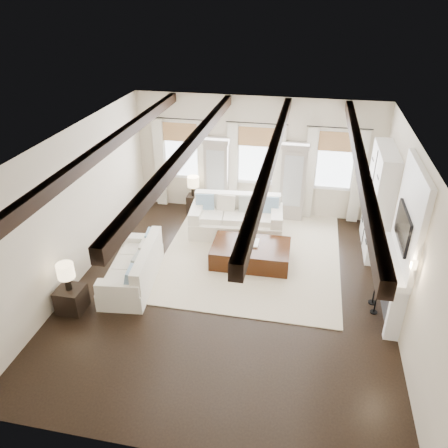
% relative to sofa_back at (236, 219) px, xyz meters
% --- Properties ---
extents(ground, '(7.50, 7.50, 0.00)m').
position_rel_sofa_back_xyz_m(ground, '(0.28, -2.41, -0.39)').
color(ground, black).
rests_on(ground, ground).
extents(room_shell, '(6.54, 7.54, 3.22)m').
position_rel_sofa_back_xyz_m(room_shell, '(1.03, -1.51, 1.50)').
color(room_shell, beige).
rests_on(room_shell, ground).
extents(area_rug, '(4.06, 4.81, 0.02)m').
position_rel_sofa_back_xyz_m(area_rug, '(0.55, -0.82, -0.38)').
color(area_rug, beige).
rests_on(area_rug, ground).
extents(sofa_back, '(2.38, 1.24, 0.98)m').
position_rel_sofa_back_xyz_m(sofa_back, '(0.00, 0.00, 0.00)').
color(sofa_back, white).
rests_on(sofa_back, ground).
extents(sofa_left, '(1.14, 2.12, 0.87)m').
position_rel_sofa_back_xyz_m(sofa_left, '(-1.73, -2.55, -0.05)').
color(sofa_left, white).
rests_on(sofa_left, ground).
extents(ottoman, '(1.77, 1.13, 0.46)m').
position_rel_sofa_back_xyz_m(ottoman, '(0.56, -1.29, -0.16)').
color(ottoman, black).
rests_on(ottoman, ground).
extents(tray, '(0.51, 0.39, 0.04)m').
position_rel_sofa_back_xyz_m(tray, '(0.47, -1.21, 0.09)').
color(tray, white).
rests_on(tray, ottoman).
extents(book_lower, '(0.26, 0.21, 0.04)m').
position_rel_sofa_back_xyz_m(book_lower, '(0.47, -1.30, 0.13)').
color(book_lower, '#262628').
rests_on(book_lower, tray).
extents(book_upper, '(0.22, 0.17, 0.03)m').
position_rel_sofa_back_xyz_m(book_upper, '(0.48, -1.30, 0.16)').
color(book_upper, beige).
rests_on(book_upper, book_lower).
extents(side_table_front, '(0.50, 0.50, 0.50)m').
position_rel_sofa_back_xyz_m(side_table_front, '(-2.62, -3.62, -0.14)').
color(side_table_front, black).
rests_on(side_table_front, ground).
extents(lamp_front, '(0.33, 0.33, 0.56)m').
position_rel_sofa_back_xyz_m(lamp_front, '(-2.62, -3.62, 0.49)').
color(lamp_front, black).
rests_on(lamp_front, side_table_front).
extents(side_table_back, '(0.35, 0.35, 0.53)m').
position_rel_sofa_back_xyz_m(side_table_back, '(-1.35, 0.89, -0.13)').
color(side_table_back, black).
rests_on(side_table_back, ground).
extents(lamp_back, '(0.32, 0.32, 0.55)m').
position_rel_sofa_back_xyz_m(lamp_back, '(-1.35, 0.89, 0.51)').
color(lamp_back, black).
rests_on(lamp_back, side_table_back).
extents(candlestick_near, '(0.14, 0.14, 0.71)m').
position_rel_sofa_back_xyz_m(candlestick_near, '(3.18, -2.55, -0.10)').
color(candlestick_near, black).
rests_on(candlestick_near, ground).
extents(candlestick_far, '(0.16, 0.16, 0.81)m').
position_rel_sofa_back_xyz_m(candlestick_far, '(3.18, -2.26, -0.06)').
color(candlestick_far, black).
rests_on(candlestick_far, ground).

